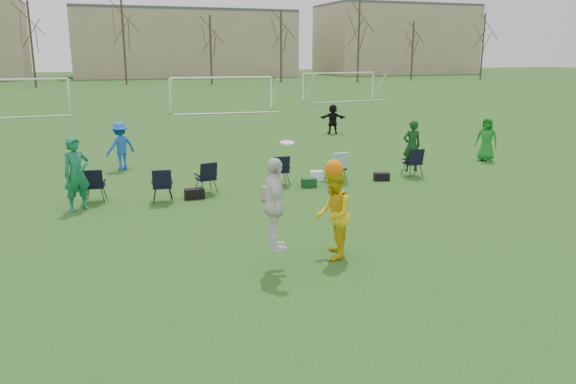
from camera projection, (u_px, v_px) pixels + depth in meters
name	position (u px, v px, depth m)	size (l,w,h in m)	color
ground	(408.00, 288.00, 10.11)	(260.00, 260.00, 0.00)	#245019
fielder_green_near	(77.00, 174.00, 14.90)	(0.72, 0.47, 1.98)	#136D45
fielder_blue	(120.00, 146.00, 20.15)	(1.11, 0.64, 1.72)	blue
fielder_green_far	(487.00, 139.00, 21.83)	(0.84, 0.54, 1.71)	#167C22
fielder_black	(333.00, 119.00, 29.27)	(1.42, 0.45, 1.53)	black
center_contest	(310.00, 210.00, 11.06)	(2.14, 1.40, 2.54)	white
sideline_setup	(288.00, 169.00, 17.65)	(11.02, 2.20, 1.91)	#0F3A15
goal_left	(10.00, 87.00, 37.50)	(7.39, 0.76, 2.46)	white
goal_mid	(222.00, 84.00, 40.21)	(7.40, 0.63, 2.46)	white
goal_right	(339.00, 78.00, 49.60)	(7.35, 1.14, 2.46)	white
tree_line	(127.00, 45.00, 72.84)	(110.28, 3.28, 11.40)	#382B21
building_row	(154.00, 42.00, 98.66)	(126.00, 16.00, 13.00)	tan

